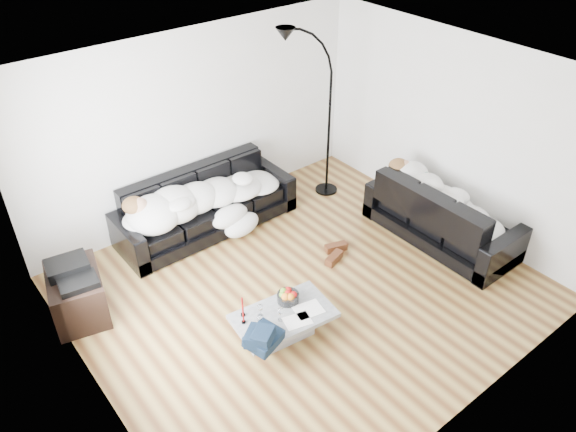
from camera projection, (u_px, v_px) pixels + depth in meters
ground at (304, 289)px, 6.74m from camera, size 5.00×5.00×0.00m
wall_back at (197, 126)px, 7.44m from camera, size 5.00×0.02×2.60m
wall_left at (78, 298)px, 4.71m from camera, size 0.02×4.50×2.60m
wall_right at (453, 133)px, 7.27m from camera, size 0.02×4.50×2.60m
ceiling at (308, 81)px, 5.25m from camera, size 5.00×5.00×0.00m
sofa_back at (206, 203)px, 7.54m from camera, size 2.46×0.85×0.81m
sofa_right at (443, 213)px, 7.33m from camera, size 0.87×2.03×0.82m
sleeper_back at (206, 190)px, 7.38m from camera, size 2.08×0.72×0.42m
sleeper_right at (446, 199)px, 7.21m from camera, size 0.74×1.74×0.43m
teal_cushion at (406, 175)px, 7.53m from camera, size 0.42×0.38×0.20m
coffee_table at (284, 325)px, 6.04m from camera, size 1.13×0.74×0.31m
fruit_bowl at (288, 296)px, 6.08m from camera, size 0.25×0.25×0.15m
wine_glass_a at (260, 310)px, 5.89m from camera, size 0.07×0.07×0.15m
wine_glass_b at (260, 322)px, 5.75m from camera, size 0.08×0.08×0.17m
wine_glass_c at (281, 314)px, 5.83m from camera, size 0.09×0.09×0.17m
candle_left at (243, 314)px, 5.78m from camera, size 0.05×0.05×0.24m
candle_right at (242, 307)px, 5.86m from camera, size 0.06×0.06×0.25m
newspaper_a at (309, 309)px, 6.00m from camera, size 0.34×0.29×0.01m
newspaper_b at (297, 321)px, 5.86m from camera, size 0.33×0.27×0.01m
navy_jacket at (264, 332)px, 5.51m from camera, size 0.45×0.40×0.19m
shoes at (335, 253)px, 7.22m from camera, size 0.52×0.40×0.11m
av_cabinet at (77, 295)px, 6.25m from camera, size 0.73×0.92×0.56m
stereo at (71, 271)px, 6.05m from camera, size 0.49×0.40×0.13m
floor_lamp at (329, 122)px, 7.91m from camera, size 0.88×0.51×2.29m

